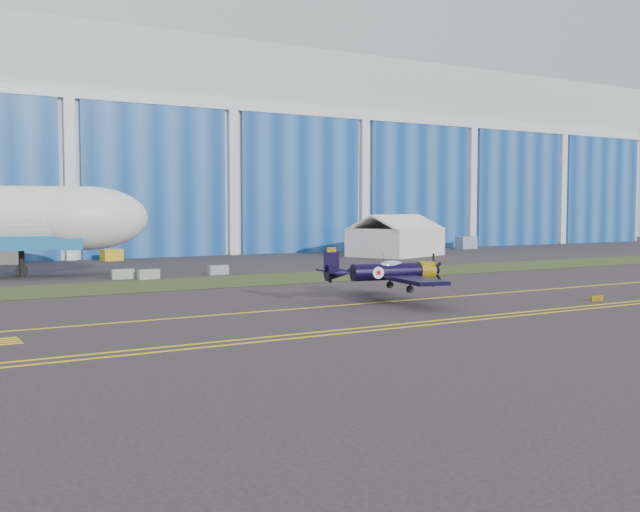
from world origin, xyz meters
TOP-DOWN VIEW (x-y plane):
  - ground at (0.00, 0.00)m, footprint 260.00×260.00m
  - grass_median at (0.00, 14.00)m, footprint 260.00×10.00m
  - hangar at (0.00, 71.79)m, footprint 220.00×45.70m
  - taxiway_centreline at (0.00, -5.00)m, footprint 200.00×0.20m
  - edge_line_near at (0.00, -14.50)m, footprint 80.00×0.20m
  - edge_line_far at (0.00, -13.50)m, footprint 80.00×0.20m
  - guard_board_right at (22.00, -12.00)m, footprint 1.20×0.15m
  - warbird at (9.30, -4.74)m, footprint 11.56×13.17m
  - tent at (40.12, 35.82)m, footprint 14.62×12.79m
  - tug at (4.06, 45.73)m, footprint 2.64×1.89m
  - gse_box at (60.67, 44.59)m, footprint 3.44×2.04m
  - barrier_a at (-1.68, 20.88)m, footprint 2.02×0.68m
  - barrier_b at (0.32, 19.65)m, footprint 2.05×0.82m
  - barrier_c at (7.62, 20.76)m, footprint 2.04×0.75m

SIDE VIEW (x-z plane):
  - ground at x=0.00m, z-range 0.00..0.00m
  - taxiway_centreline at x=0.00m, z-range 0.00..0.02m
  - edge_line_near at x=0.00m, z-range 0.00..0.02m
  - edge_line_far at x=0.00m, z-range 0.00..0.02m
  - grass_median at x=0.00m, z-range 0.01..0.03m
  - guard_board_right at x=22.00m, z-range 0.00..0.35m
  - barrier_a at x=-1.68m, z-range 0.00..0.90m
  - barrier_b at x=0.32m, z-range 0.00..0.90m
  - barrier_c at x=7.62m, z-range 0.00..0.90m
  - tug at x=4.06m, z-range 0.00..1.42m
  - gse_box at x=60.67m, z-range 0.00..1.98m
  - warbird at x=9.30m, z-range 0.33..3.78m
  - tent at x=40.12m, z-range 0.00..5.66m
  - hangar at x=0.00m, z-range -0.04..29.96m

